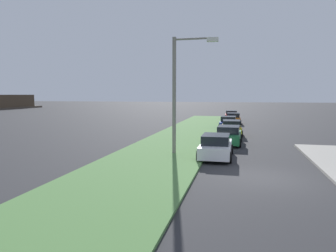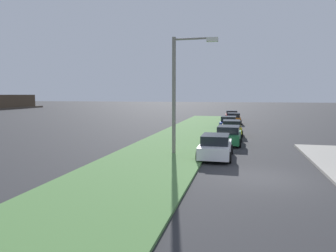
# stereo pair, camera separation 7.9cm
# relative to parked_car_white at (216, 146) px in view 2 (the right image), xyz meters

# --- Properties ---
(ground) EXTENTS (300.00, 300.00, 0.00)m
(ground) POSITION_rel_parked_car_white_xyz_m (-4.19, -2.59, -0.72)
(ground) COLOR #2D2D30
(grass_median) EXTENTS (60.00, 6.00, 0.12)m
(grass_median) POSITION_rel_parked_car_white_xyz_m (5.81, 3.61, -0.66)
(grass_median) COLOR #517F42
(grass_median) RESTS_ON ground
(parked_car_white) EXTENTS (4.31, 2.04, 1.47)m
(parked_car_white) POSITION_rel_parked_car_white_xyz_m (0.00, 0.00, 0.00)
(parked_car_white) COLOR silver
(parked_car_white) RESTS_ON ground
(parked_car_green) EXTENTS (4.35, 2.12, 1.47)m
(parked_car_green) POSITION_rel_parked_car_white_xyz_m (5.45, -0.57, 0.00)
(parked_car_green) COLOR #1E6B38
(parked_car_green) RESTS_ON ground
(parked_car_yellow) EXTENTS (4.36, 2.14, 1.47)m
(parked_car_yellow) POSITION_rel_parked_car_white_xyz_m (10.94, -0.64, 0.00)
(parked_car_yellow) COLOR gold
(parked_car_yellow) RESTS_ON ground
(parked_car_blue) EXTENTS (4.32, 2.05, 1.47)m
(parked_car_blue) POSITION_rel_parked_car_white_xyz_m (16.40, -0.16, 0.00)
(parked_car_blue) COLOR #23389E
(parked_car_blue) RESTS_ON ground
(parked_car_orange) EXTENTS (4.35, 2.11, 1.47)m
(parked_car_orange) POSITION_rel_parked_car_white_xyz_m (23.00, -0.55, 0.00)
(parked_car_orange) COLOR orange
(parked_car_orange) RESTS_ON ground
(parked_car_red) EXTENTS (4.36, 2.13, 1.47)m
(parked_car_red) POSITION_rel_parked_car_white_xyz_m (29.15, -0.13, 0.00)
(parked_car_red) COLOR red
(parked_car_red) RESTS_ON ground
(streetlight) EXTENTS (0.36, 2.87, 7.50)m
(streetlight) POSITION_rel_parked_car_white_xyz_m (0.42, 2.38, 3.67)
(streetlight) COLOR gray
(streetlight) RESTS_ON ground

